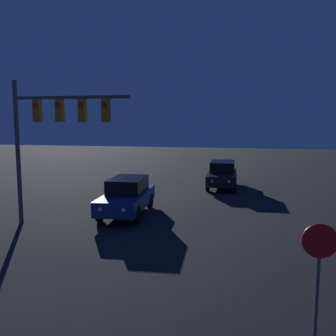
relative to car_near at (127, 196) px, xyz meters
name	(u,v)px	position (x,y,z in m)	size (l,w,h in m)	color
car_near	(127,196)	(0.00, 0.00, 0.00)	(1.99, 4.71, 1.68)	navy
car_far	(222,174)	(3.92, 7.84, 0.00)	(1.87, 4.67, 1.68)	black
traffic_signal_mast	(52,124)	(-2.36, -2.36, 3.29)	(4.94, 0.30, 5.93)	#4C4C51
stop_sign	(319,264)	(6.64, -9.17, 0.83)	(0.66, 0.07, 2.46)	#4C4C51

